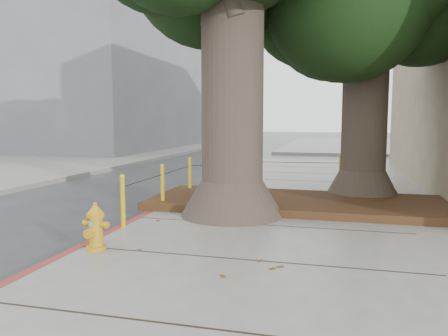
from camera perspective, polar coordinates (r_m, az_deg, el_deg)
The scene contains 10 objects.
ground at distance 6.18m, azimuth -2.07°, elevation -12.83°, with size 140.00×140.00×0.00m, color #28282B.
sidewalk_far at distance 35.92m, azimuth 21.31°, elevation 2.74°, with size 16.00×20.00×0.15m, color slate.
curb_red at distance 9.10m, azimuth -9.77°, elevation -6.17°, with size 0.14×26.00×0.16m, color maroon.
planter_bed at distance 9.70m, azimuth 9.66°, elevation -4.46°, with size 6.40×2.60×0.16m, color black.
building_far_grey at distance 32.48m, azimuth -17.07°, elevation 13.04°, with size 12.00×16.00×12.00m, color slate.
building_far_white at distance 54.21m, azimuth -5.98°, elevation 12.05°, with size 12.00×18.00×15.00m, color silver.
bollard_ring at distance 10.38m, azimuth 0.16°, elevation -1.24°, with size 3.79×5.39×0.95m.
fire_hydrant at distance 6.63m, azimuth -16.43°, elevation -7.35°, with size 0.37×0.34×0.70m.
car_silver at distance 25.64m, azimuth 26.06°, elevation 2.39°, with size 1.34×3.33×1.13m, color #A8A8AD.
car_dark at distance 28.39m, azimuth -16.46°, elevation 3.10°, with size 1.61×3.96×1.15m, color black.
Camera 1 is at (1.66, -5.60, 2.02)m, focal length 35.00 mm.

